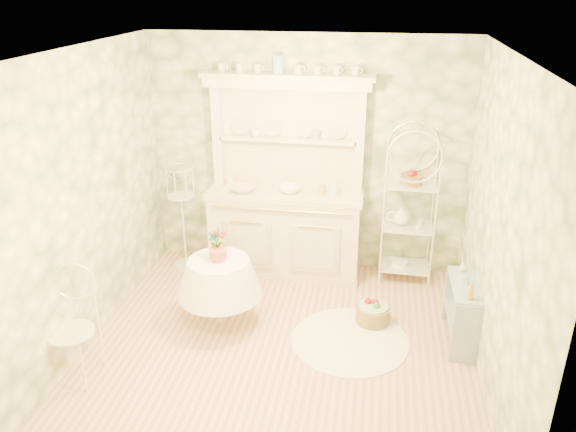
% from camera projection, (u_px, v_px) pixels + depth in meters
% --- Properties ---
extents(floor, '(3.60, 3.60, 0.00)m').
position_uv_depth(floor, '(279.00, 348.00, 5.30)').
color(floor, tan).
rests_on(floor, ground).
extents(ceiling, '(3.60, 3.60, 0.00)m').
position_uv_depth(ceiling, '(277.00, 53.00, 4.24)').
color(ceiling, white).
rests_on(ceiling, floor).
extents(wall_left, '(3.60, 3.60, 0.00)m').
position_uv_depth(wall_left, '(82.00, 204.00, 5.04)').
color(wall_left, '#F2E8C5').
rests_on(wall_left, floor).
extents(wall_right, '(3.60, 3.60, 0.00)m').
position_uv_depth(wall_right, '(499.00, 232.00, 4.50)').
color(wall_right, '#F2E8C5').
rests_on(wall_right, floor).
extents(wall_back, '(3.60, 3.60, 0.00)m').
position_uv_depth(wall_back, '(306.00, 156.00, 6.40)').
color(wall_back, '#F2E8C5').
rests_on(wall_back, floor).
extents(wall_front, '(3.60, 3.60, 0.00)m').
position_uv_depth(wall_front, '(221.00, 343.00, 3.14)').
color(wall_front, '#F2E8C5').
rests_on(wall_front, floor).
extents(kitchen_dresser, '(1.87, 0.61, 2.29)m').
position_uv_depth(kitchen_dresser, '(285.00, 180.00, 6.26)').
color(kitchen_dresser, '#F4E6C9').
rests_on(kitchen_dresser, floor).
extents(bakers_rack, '(0.55, 0.40, 1.71)m').
position_uv_depth(bakers_rack, '(409.00, 210.00, 6.22)').
color(bakers_rack, white).
rests_on(bakers_rack, floor).
extents(side_shelf, '(0.25, 0.68, 0.58)m').
position_uv_depth(side_shelf, '(461.00, 314.00, 5.31)').
color(side_shelf, '#8DA5B7').
rests_on(side_shelf, floor).
extents(round_table, '(0.87, 0.87, 0.77)m').
position_uv_depth(round_table, '(220.00, 290.00, 5.54)').
color(round_table, white).
rests_on(round_table, floor).
extents(cafe_chair, '(0.42, 0.42, 0.76)m').
position_uv_depth(cafe_chair, '(72.00, 339.00, 4.79)').
color(cafe_chair, white).
rests_on(cafe_chair, floor).
extents(birdcage_stand, '(0.38, 0.38, 1.52)m').
position_uv_depth(birdcage_stand, '(182.00, 208.00, 6.51)').
color(birdcage_stand, white).
rests_on(birdcage_stand, floor).
extents(floor_basket, '(0.33, 0.33, 0.19)m').
position_uv_depth(floor_basket, '(373.00, 314.00, 5.66)').
color(floor_basket, olive).
rests_on(floor_basket, floor).
extents(lace_rug, '(1.46, 1.46, 0.01)m').
position_uv_depth(lace_rug, '(350.00, 340.00, 5.41)').
color(lace_rug, white).
rests_on(lace_rug, floor).
extents(bowl_floral, '(0.30, 0.30, 0.07)m').
position_uv_depth(bowl_floral, '(244.00, 191.00, 6.29)').
color(bowl_floral, white).
rests_on(bowl_floral, kitchen_dresser).
extents(bowl_white, '(0.25, 0.25, 0.08)m').
position_uv_depth(bowl_white, '(290.00, 192.00, 6.28)').
color(bowl_white, white).
rests_on(bowl_white, kitchen_dresser).
extents(cup_left, '(0.14, 0.14, 0.09)m').
position_uv_depth(cup_left, '(256.00, 134.00, 6.27)').
color(cup_left, white).
rests_on(cup_left, kitchen_dresser).
extents(cup_right, '(0.13, 0.13, 0.10)m').
position_uv_depth(cup_right, '(315.00, 137.00, 6.17)').
color(cup_right, white).
rests_on(cup_right, kitchen_dresser).
extents(potted_geranium, '(0.17, 0.12, 0.30)m').
position_uv_depth(potted_geranium, '(216.00, 245.00, 5.40)').
color(potted_geranium, '#3F7238').
rests_on(potted_geranium, round_table).
extents(bottle_amber, '(0.07, 0.07, 0.17)m').
position_uv_depth(bottle_amber, '(470.00, 292.00, 4.93)').
color(bottle_amber, '#B98E36').
rests_on(bottle_amber, side_shelf).
extents(bottle_blue, '(0.06, 0.06, 0.11)m').
position_uv_depth(bottle_blue, '(466.00, 280.00, 5.18)').
color(bottle_blue, '#8FADDB').
rests_on(bottle_blue, side_shelf).
extents(bottle_glass, '(0.08, 0.08, 0.09)m').
position_uv_depth(bottle_glass, '(463.00, 268.00, 5.41)').
color(bottle_glass, silver).
rests_on(bottle_glass, side_shelf).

